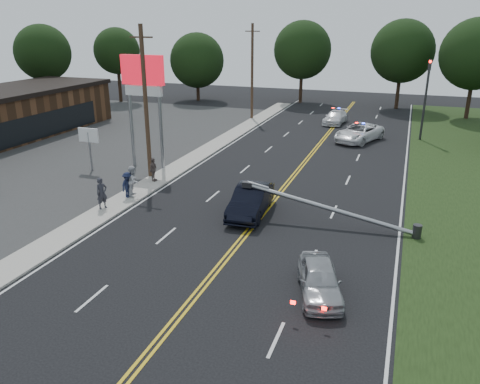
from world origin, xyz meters
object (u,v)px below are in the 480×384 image
at_px(bystander_c, 128,185).
at_px(bystander_d, 153,170).
at_px(pylon_sign, 143,85).
at_px(waiting_sedan, 320,279).
at_px(bystander_a, 102,193).
at_px(utility_pole_far, 252,72).
at_px(emergency_b, 335,117).
at_px(traffic_signal, 426,93).
at_px(emergency_a, 359,133).
at_px(bystander_b, 133,181).
at_px(small_sign, 89,139).
at_px(utility_pole_mid, 146,103).
at_px(crashed_sedan, 251,201).
at_px(fallen_streetlight, 338,211).

height_order(bystander_c, bystander_d, bystander_d).
xyz_separation_m(pylon_sign, waiting_sedan, (15.01, -12.71, -5.34)).
bearing_deg(bystander_a, utility_pole_far, 23.95).
relative_size(emergency_b, bystander_a, 2.54).
xyz_separation_m(traffic_signal, bystander_a, (-17.00, -24.16, -3.19)).
relative_size(emergency_a, bystander_b, 3.02).
bearing_deg(bystander_c, small_sign, 57.05).
distance_m(traffic_signal, emergency_a, 6.69).
distance_m(emergency_b, bystander_a, 30.04).
height_order(pylon_sign, waiting_sedan, pylon_sign).
bearing_deg(traffic_signal, bystander_b, -127.22).
bearing_deg(utility_pole_mid, pylon_sign, 123.02).
relative_size(utility_pole_far, emergency_a, 1.79).
xyz_separation_m(crashed_sedan, emergency_b, (0.48, 26.48, -0.14)).
bearing_deg(utility_pole_far, waiting_sedan, -67.26).
relative_size(waiting_sedan, bystander_d, 2.45).
xyz_separation_m(bystander_b, bystander_c, (-0.15, -0.39, -0.15)).
bearing_deg(emergency_a, bystander_d, -103.24).
bearing_deg(fallen_streetlight, traffic_signal, 79.41).
bearing_deg(traffic_signal, crashed_sedan, -112.20).
xyz_separation_m(pylon_sign, bystander_d, (2.08, -2.91, -5.10)).
height_order(utility_pole_mid, crashed_sedan, utility_pole_mid).
bearing_deg(emergency_a, utility_pole_mid, -106.58).
xyz_separation_m(bystander_a, bystander_d, (0.27, 5.26, -0.12)).
bearing_deg(crashed_sedan, emergency_b, 84.57).
bearing_deg(crashed_sedan, bystander_d, 154.89).
distance_m(traffic_signal, bystander_a, 29.71).
distance_m(traffic_signal, fallen_streetlight, 22.62).
distance_m(small_sign, bystander_a, 8.24).
bearing_deg(fallen_streetlight, crashed_sedan, 178.33).
height_order(pylon_sign, emergency_a, pylon_sign).
xyz_separation_m(fallen_streetlight, bystander_c, (-12.54, -0.11, -0.02)).
height_order(utility_pole_mid, emergency_b, utility_pole_mid).
bearing_deg(bystander_d, pylon_sign, 30.64).
bearing_deg(traffic_signal, utility_pole_mid, -134.20).
xyz_separation_m(small_sign, bystander_a, (5.30, -6.17, -1.31)).
distance_m(utility_pole_mid, bystander_b, 5.58).
xyz_separation_m(utility_pole_far, bystander_a, (0.50, -28.17, -4.06)).
height_order(small_sign, emergency_a, small_sign).
bearing_deg(small_sign, emergency_a, 42.33).
bearing_deg(emergency_a, emergency_b, 136.31).
xyz_separation_m(fallen_streetlight, crashed_sedan, (-4.81, 0.14, -0.12)).
xyz_separation_m(utility_pole_mid, bystander_d, (0.78, -0.91, -4.18)).
xyz_separation_m(emergency_a, bystander_b, (-11.29, -19.29, 0.27)).
bearing_deg(waiting_sedan, pylon_sign, 122.17).
xyz_separation_m(pylon_sign, bystander_c, (2.15, -6.11, -5.10)).
height_order(pylon_sign, utility_pole_far, utility_pole_far).
height_order(utility_pole_far, emergency_a, utility_pole_far).
bearing_deg(bystander_c, utility_pole_mid, 14.75).
bearing_deg(fallen_streetlight, waiting_sedan, -87.25).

